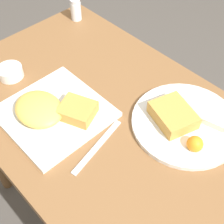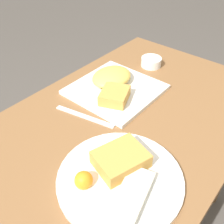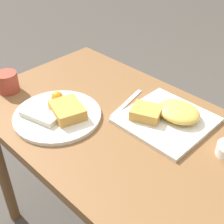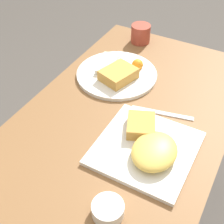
% 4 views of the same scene
% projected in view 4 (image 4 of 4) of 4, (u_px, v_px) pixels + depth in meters
% --- Properties ---
extents(ground_plane, '(8.00, 8.00, 0.00)m').
position_uv_depth(ground_plane, '(122.00, 223.00, 1.55)').
color(ground_plane, '#4C4742').
extents(dining_table, '(1.08, 0.66, 0.74)m').
position_uv_depth(dining_table, '(126.00, 134.00, 1.11)').
color(dining_table, brown).
rests_on(dining_table, ground_plane).
extents(plate_square_near, '(0.28, 0.28, 0.06)m').
position_uv_depth(plate_square_near, '(148.00, 146.00, 0.91)').
color(plate_square_near, white).
rests_on(plate_square_near, dining_table).
extents(plate_oval_far, '(0.31, 0.31, 0.05)m').
position_uv_depth(plate_oval_far, '(117.00, 73.00, 1.19)').
color(plate_oval_far, white).
rests_on(plate_oval_far, dining_table).
extents(sauce_ramekin, '(0.08, 0.08, 0.04)m').
position_uv_depth(sauce_ramekin, '(108.00, 209.00, 0.76)').
color(sauce_ramekin, white).
rests_on(sauce_ramekin, dining_table).
extents(butter_knife, '(0.06, 0.21, 0.00)m').
position_uv_depth(butter_knife, '(162.00, 113.00, 1.04)').
color(butter_knife, silver).
rests_on(butter_knife, dining_table).
extents(coffee_mug, '(0.08, 0.08, 0.08)m').
position_uv_depth(coffee_mug, '(141.00, 34.00, 1.36)').
color(coffee_mug, '#9E3D2D').
rests_on(coffee_mug, dining_table).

